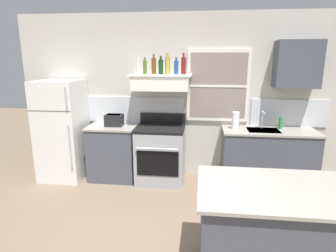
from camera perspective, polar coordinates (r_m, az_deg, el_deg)
back_wall at (r=4.70m, az=2.45°, el=5.92°), size 5.40×0.11×2.70m
refrigerator at (r=4.97m, az=-20.79°, el=-0.80°), size 0.70×0.72×1.64m
counter_left_of_stove at (r=4.80m, az=-11.00°, el=-5.18°), size 0.79×0.63×0.91m
toaster at (r=4.62m, az=-10.95°, el=1.22°), size 0.30×0.20×0.19m
stove_range at (r=4.59m, az=-1.53°, el=-5.70°), size 0.76×0.69×1.09m
range_hood_shelf at (r=4.44m, az=-1.44°, el=8.98°), size 0.96×0.52×0.24m
bottle_clear_tall at (r=4.49m, az=-6.12°, el=12.15°), size 0.06×0.06×0.30m
bottle_olive_oil_square at (r=4.41m, az=-4.72°, el=11.89°), size 0.06×0.06×0.26m
bottle_amber_wine at (r=4.45m, az=-2.93°, el=12.21°), size 0.07×0.07×0.31m
bottle_dark_green_wine at (r=4.38m, az=-1.47°, el=12.03°), size 0.07×0.07×0.28m
bottle_champagne_gold_foil at (r=4.38m, az=-0.07°, el=12.32°), size 0.08×0.08×0.33m
bottle_blue_liqueur at (r=4.35m, az=1.68°, el=11.92°), size 0.07×0.07×0.26m
bottle_red_label_wine at (r=4.39m, az=3.19°, el=12.26°), size 0.07×0.07×0.32m
counter_right_with_sink at (r=4.71m, az=19.61°, el=-6.11°), size 1.43×0.63×0.91m
sink_faucet at (r=4.61m, az=18.77°, el=1.67°), size 0.03×0.17×0.28m
paper_towel_roll at (r=4.46m, az=13.64°, el=1.08°), size 0.11×0.11×0.27m
dish_soap_bottle at (r=4.70m, az=22.02°, el=0.54°), size 0.06×0.06×0.18m
kitchen_island at (r=2.83m, az=21.10°, el=-20.07°), size 1.40×0.90×0.91m
upper_cabinet_right at (r=4.68m, az=24.93°, el=11.38°), size 0.64×0.32×0.70m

